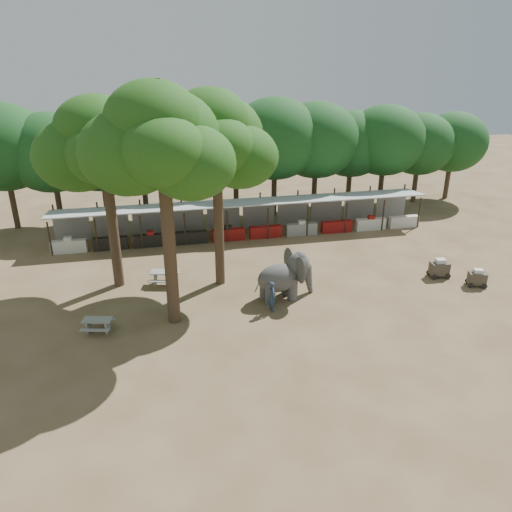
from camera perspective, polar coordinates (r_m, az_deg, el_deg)
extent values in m
plane|color=brown|center=(25.85, 4.52, -8.18)|extent=(100.00, 100.00, 0.00)
cube|color=#AEB1B6|center=(37.35, -1.37, 6.14)|extent=(28.00, 2.99, 0.39)
cylinder|color=#2D2319|center=(36.41, -20.82, 1.97)|extent=(0.12, 0.12, 2.40)
cylinder|color=#2D2319|center=(38.87, -20.36, 3.65)|extent=(0.12, 0.12, 2.80)
cube|color=silver|center=(36.90, -20.61, 1.03)|extent=(2.38, 0.50, 0.90)
cube|color=gray|center=(38.95, -20.29, 3.07)|extent=(2.52, 0.12, 2.00)
cylinder|color=#2D2319|center=(36.05, -16.44, 2.36)|extent=(0.12, 0.12, 2.40)
cylinder|color=#2D2319|center=(38.53, -16.25, 4.02)|extent=(0.12, 0.12, 2.80)
cube|color=black|center=(36.55, -16.29, 1.39)|extent=(2.38, 0.50, 0.90)
cube|color=gray|center=(38.61, -16.19, 3.44)|extent=(2.52, 0.12, 2.00)
cylinder|color=#2D2319|center=(35.91, -12.00, 2.73)|extent=(0.12, 0.12, 2.40)
cylinder|color=#2D2319|center=(38.40, -12.09, 4.38)|extent=(0.12, 0.12, 2.80)
cube|color=black|center=(36.40, -11.91, 1.76)|extent=(2.38, 0.50, 0.90)
cube|color=gray|center=(38.48, -12.04, 3.79)|extent=(2.52, 0.12, 2.00)
cylinder|color=#2D2319|center=(35.98, -7.55, 3.09)|extent=(0.12, 0.12, 2.40)
cylinder|color=#2D2319|center=(38.47, -7.91, 4.71)|extent=(0.12, 0.12, 2.80)
cube|color=black|center=(36.48, -7.52, 2.11)|extent=(2.38, 0.50, 0.90)
cube|color=gray|center=(38.54, -7.88, 4.12)|extent=(2.52, 0.12, 2.00)
cylinder|color=#2D2319|center=(36.27, -3.13, 3.42)|extent=(0.12, 0.12, 2.40)
cylinder|color=#2D2319|center=(38.74, -3.77, 5.01)|extent=(0.12, 0.12, 2.80)
cube|color=maroon|center=(36.76, -3.17, 2.45)|extent=(2.38, 0.50, 0.90)
cube|color=gray|center=(38.82, -3.75, 4.43)|extent=(2.52, 0.12, 2.00)
cylinder|color=#2D2319|center=(36.77, 1.19, 3.73)|extent=(0.12, 0.12, 2.40)
cylinder|color=#2D2319|center=(39.21, 0.29, 5.29)|extent=(0.12, 0.12, 2.80)
cube|color=maroon|center=(37.26, 1.09, 2.77)|extent=(2.38, 0.50, 0.90)
cube|color=gray|center=(39.28, 0.31, 4.71)|extent=(2.52, 0.12, 2.00)
cylinder|color=#2D2319|center=(37.48, 5.37, 4.01)|extent=(0.12, 0.12, 2.40)
cylinder|color=#2D2319|center=(39.87, 4.25, 5.53)|extent=(0.12, 0.12, 2.80)
cube|color=gray|center=(37.95, 5.22, 3.06)|extent=(2.38, 0.50, 0.90)
cube|color=gray|center=(39.95, 4.25, 4.96)|extent=(2.52, 0.12, 2.00)
cylinder|color=#2D2319|center=(38.38, 9.38, 4.26)|extent=(0.12, 0.12, 2.40)
cylinder|color=#2D2319|center=(40.71, 8.06, 5.74)|extent=(0.12, 0.12, 2.80)
cube|color=maroon|center=(38.84, 9.18, 3.33)|extent=(2.38, 0.50, 0.90)
cube|color=gray|center=(40.79, 8.05, 5.18)|extent=(2.52, 0.12, 2.00)
cylinder|color=#2D2319|center=(39.45, 13.19, 4.47)|extent=(0.12, 0.12, 2.40)
cylinder|color=#2D2319|center=(41.73, 11.70, 5.91)|extent=(0.12, 0.12, 2.80)
cube|color=silver|center=(39.90, 12.95, 3.57)|extent=(2.38, 0.50, 0.90)
cube|color=gray|center=(41.80, 11.68, 5.37)|extent=(2.52, 0.12, 2.00)
cylinder|color=#2D2319|center=(40.69, 16.79, 4.66)|extent=(0.12, 0.12, 2.40)
cylinder|color=#2D2319|center=(42.90, 15.16, 6.05)|extent=(0.12, 0.12, 2.80)
cube|color=silver|center=(41.13, 16.51, 3.78)|extent=(2.38, 0.50, 0.90)
cube|color=gray|center=(42.97, 15.13, 5.53)|extent=(2.52, 0.12, 2.00)
cylinder|color=#332316|center=(29.57, -16.24, 4.87)|extent=(0.60, 0.60, 9.20)
cone|color=#332316|center=(28.54, -17.29, 13.66)|extent=(0.57, 0.57, 2.88)
ellipsoid|color=#174511|center=(29.22, -19.69, 10.79)|extent=(4.80, 4.80, 3.94)
ellipsoid|color=#174511|center=(28.19, -14.49, 10.15)|extent=(4.20, 4.20, 3.44)
ellipsoid|color=#174511|center=(29.73, -16.57, 12.55)|extent=(5.20, 5.20, 4.26)
ellipsoid|color=#174511|center=(27.45, -17.21, 11.02)|extent=(3.80, 3.80, 3.12)
ellipsoid|color=#174511|center=(28.76, -17.87, 13.70)|extent=(4.40, 4.40, 3.61)
cylinder|color=#332316|center=(24.54, -10.03, 3.24)|extent=(0.64, 0.64, 10.40)
cone|color=#332316|center=(23.32, -10.94, 15.34)|extent=(0.61, 0.61, 3.25)
ellipsoid|color=#174511|center=(23.88, -14.10, 11.44)|extent=(4.80, 4.80, 3.94)
ellipsoid|color=#174511|center=(23.13, -7.51, 10.55)|extent=(4.20, 4.20, 3.44)
ellipsoid|color=#174511|center=(24.56, -10.38, 13.48)|extent=(5.20, 5.20, 4.26)
ellipsoid|color=#174511|center=(22.24, -10.58, 11.70)|extent=(3.80, 3.80, 3.12)
ellipsoid|color=#174511|center=(23.54, -11.68, 14.96)|extent=(4.40, 4.40, 3.61)
cylinder|color=#332316|center=(28.67, -4.35, 5.60)|extent=(0.56, 0.56, 9.60)
cone|color=#332316|center=(27.62, -4.66, 15.14)|extent=(0.53, 0.53, 3.00)
ellipsoid|color=#174511|center=(28.00, -7.55, 12.14)|extent=(4.80, 4.80, 3.94)
ellipsoid|color=#174511|center=(27.53, -1.84, 11.29)|extent=(4.20, 4.20, 3.44)
ellipsoid|color=#174511|center=(28.85, -4.50, 13.79)|extent=(5.20, 5.20, 4.26)
ellipsoid|color=#174511|center=(26.53, -4.19, 12.33)|extent=(3.80, 3.80, 3.12)
ellipsoid|color=#174511|center=(27.78, -5.35, 15.08)|extent=(4.40, 4.40, 3.61)
cylinder|color=#332316|center=(42.95, -25.23, 5.31)|extent=(0.44, 0.44, 3.74)
ellipsoid|color=#0F3814|center=(42.12, -26.07, 10.03)|extent=(6.46, 5.95, 5.61)
cylinder|color=#332316|center=(42.29, -20.84, 5.76)|extent=(0.44, 0.44, 3.74)
ellipsoid|color=#0F3814|center=(41.45, -21.56, 10.58)|extent=(6.46, 5.95, 5.61)
cylinder|color=#332316|center=(41.89, -16.33, 6.19)|extent=(0.44, 0.44, 3.74)
ellipsoid|color=#0F3814|center=(41.03, -16.91, 11.07)|extent=(6.46, 5.95, 5.61)
cylinder|color=#332316|center=(41.75, -11.76, 6.59)|extent=(0.44, 0.44, 3.74)
ellipsoid|color=#0F3814|center=(40.89, -12.17, 11.50)|extent=(6.46, 5.95, 5.61)
cylinder|color=#332316|center=(41.87, -7.17, 6.94)|extent=(0.44, 0.44, 3.74)
ellipsoid|color=#0F3814|center=(41.01, -7.43, 11.85)|extent=(6.46, 5.95, 5.61)
cylinder|color=#332316|center=(42.25, -2.64, 7.25)|extent=(0.44, 0.44, 3.74)
ellipsoid|color=#0F3814|center=(41.41, -2.73, 12.12)|extent=(6.46, 5.95, 5.61)
cylinder|color=#332316|center=(42.90, 1.80, 7.51)|extent=(0.44, 0.44, 3.74)
ellipsoid|color=#0F3814|center=(42.06, 1.86, 12.31)|extent=(6.46, 5.95, 5.61)
cylinder|color=#332316|center=(43.79, 6.08, 7.71)|extent=(0.44, 0.44, 3.74)
ellipsoid|color=#0F3814|center=(42.97, 6.28, 12.41)|extent=(6.46, 5.95, 5.61)
cylinder|color=#332316|center=(44.90, 10.17, 7.87)|extent=(0.44, 0.44, 3.74)
ellipsoid|color=#0F3814|center=(44.11, 10.51, 12.45)|extent=(6.46, 5.95, 5.61)
cylinder|color=#332316|center=(46.24, 14.05, 7.98)|extent=(0.44, 0.44, 3.74)
ellipsoid|color=#0F3814|center=(45.46, 14.50, 12.42)|extent=(6.46, 5.95, 5.61)
cylinder|color=#332316|center=(47.76, 17.70, 8.05)|extent=(0.44, 0.44, 3.74)
ellipsoid|color=#0F3814|center=(47.02, 18.24, 12.34)|extent=(6.46, 5.95, 5.61)
cylinder|color=#332316|center=(49.47, 21.11, 8.09)|extent=(0.44, 0.44, 3.74)
ellipsoid|color=#0F3814|center=(48.75, 21.73, 12.22)|extent=(6.46, 5.95, 5.61)
ellipsoid|color=#3E3C3C|center=(27.96, 2.61, -2.52)|extent=(2.73, 1.90, 1.62)
cylinder|color=#3E3C3C|center=(27.67, 1.63, -4.25)|extent=(0.67, 0.67, 1.36)
cylinder|color=#3E3C3C|center=(28.30, 0.99, -3.59)|extent=(0.67, 0.67, 1.36)
cylinder|color=#3E3C3C|center=(28.21, 4.19, -3.75)|extent=(0.67, 0.67, 1.36)
cylinder|color=#3E3C3C|center=(28.82, 3.51, -3.11)|extent=(0.67, 0.67, 1.36)
ellipsoid|color=#3E3C3C|center=(28.20, 4.83, -1.05)|extent=(1.57, 1.35, 1.50)
ellipsoid|color=#3E3C3C|center=(27.50, 5.09, -1.63)|extent=(0.45, 1.25, 1.54)
ellipsoid|color=#3E3C3C|center=(28.69, 3.76, -0.50)|extent=(0.45, 1.25, 1.54)
cone|color=#3E3C3C|center=(28.96, 6.05, -2.70)|extent=(0.72, 0.72, 1.70)
imported|color=#26384C|center=(26.91, 1.85, -4.64)|extent=(0.47, 0.66, 1.74)
cube|color=gray|center=(26.33, -17.70, -6.95)|extent=(1.55, 0.98, 0.06)
cube|color=gray|center=(26.66, -18.59, -7.56)|extent=(0.23, 0.58, 0.67)
cube|color=gray|center=(26.36, -16.62, -7.67)|extent=(0.23, 0.58, 0.67)
cube|color=gray|center=(26.05, -17.98, -8.07)|extent=(1.45, 0.56, 0.05)
cube|color=gray|center=(26.90, -17.29, -6.93)|extent=(1.45, 0.56, 0.05)
cube|color=gray|center=(30.40, -10.41, -1.81)|extent=(1.77, 1.12, 0.07)
cube|color=gray|center=(30.68, -11.35, -2.47)|extent=(0.26, 0.66, 0.76)
cube|color=gray|center=(30.46, -9.35, -2.51)|extent=(0.26, 0.66, 0.76)
cube|color=gray|center=(30.01, -10.58, -2.85)|extent=(1.66, 0.64, 0.05)
cube|color=gray|center=(31.07, -10.16, -1.89)|extent=(1.66, 0.64, 0.05)
cube|color=#393027|center=(32.56, 23.94, -2.33)|extent=(1.15, 0.89, 0.71)
cylinder|color=black|center=(32.29, 23.33, -3.13)|extent=(0.31, 0.15, 0.30)
cylinder|color=black|center=(32.55, 24.68, -3.16)|extent=(0.31, 0.15, 0.30)
cylinder|color=black|center=(32.87, 23.02, -2.62)|extent=(0.31, 0.15, 0.30)
cylinder|color=black|center=(33.12, 24.35, -2.66)|extent=(0.31, 0.15, 0.30)
cube|color=silver|center=(32.39, 24.07, -1.61)|extent=(0.60, 0.54, 0.25)
cube|color=#393027|center=(32.91, 20.21, -1.36)|extent=(1.17, 0.75, 0.78)
cylinder|color=black|center=(32.57, 19.71, -2.30)|extent=(0.34, 0.09, 0.34)
cylinder|color=black|center=(32.98, 21.10, -2.19)|extent=(0.34, 0.09, 0.34)
cylinder|color=black|center=(33.16, 19.15, -1.76)|extent=(0.34, 0.09, 0.34)
cylinder|color=black|center=(33.57, 20.52, -1.66)|extent=(0.34, 0.09, 0.34)
cube|color=silver|center=(32.72, 20.33, -0.55)|extent=(0.59, 0.49, 0.28)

